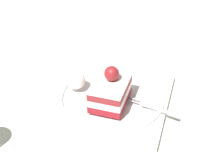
{
  "coord_description": "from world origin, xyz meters",
  "views": [
    {
      "loc": [
        -0.55,
        -0.14,
        0.48
      ],
      "look_at": [
        0.01,
        -0.01,
        0.05
      ],
      "focal_mm": 53.1,
      "sensor_mm": 36.0,
      "label": 1
    }
  ],
  "objects_px": {
    "dessert_plate": "(112,98)",
    "cake_slice": "(110,91)",
    "whipped_cream_dollop": "(76,80)",
    "fork": "(151,107)"
  },
  "relations": [
    {
      "from": "dessert_plate",
      "to": "cake_slice",
      "type": "xyz_separation_m",
      "value": [
        -0.02,
        -0.0,
        0.04
      ]
    },
    {
      "from": "cake_slice",
      "to": "whipped_cream_dollop",
      "type": "relative_size",
      "value": 2.5
    },
    {
      "from": "cake_slice",
      "to": "fork",
      "type": "relative_size",
      "value": 0.93
    },
    {
      "from": "cake_slice",
      "to": "whipped_cream_dollop",
      "type": "bearing_deg",
      "value": 70.23
    },
    {
      "from": "dessert_plate",
      "to": "whipped_cream_dollop",
      "type": "xyz_separation_m",
      "value": [
        0.01,
        0.09,
        0.03
      ]
    },
    {
      "from": "dessert_plate",
      "to": "cake_slice",
      "type": "height_order",
      "value": "cake_slice"
    },
    {
      "from": "cake_slice",
      "to": "fork",
      "type": "height_order",
      "value": "cake_slice"
    },
    {
      "from": "cake_slice",
      "to": "fork",
      "type": "xyz_separation_m",
      "value": [
        -0.0,
        -0.09,
        -0.03
      ]
    },
    {
      "from": "fork",
      "to": "whipped_cream_dollop",
      "type": "bearing_deg",
      "value": 79.44
    },
    {
      "from": "dessert_plate",
      "to": "fork",
      "type": "relative_size",
      "value": 2.3
    }
  ]
}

